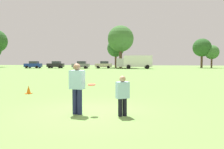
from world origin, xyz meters
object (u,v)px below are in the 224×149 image
at_px(box_truck, 135,61).
at_px(parked_car_center, 81,65).
at_px(frisbee, 92,85).
at_px(parked_car_mid_left, 56,65).
at_px(parked_car_near_left, 33,65).
at_px(parked_car_mid_right, 104,65).
at_px(player_defender, 123,94).
at_px(traffic_cone, 29,90).
at_px(player_thrower, 77,86).

bearing_deg(box_truck, parked_car_center, -176.24).
distance_m(frisbee, parked_car_mid_left, 51.11).
xyz_separation_m(frisbee, box_truck, (0.51, 45.77, 0.70)).
xyz_separation_m(frisbee, parked_car_near_left, (-25.41, 45.65, -0.13)).
bearing_deg(box_truck, parked_car_near_left, -179.74).
bearing_deg(parked_car_mid_right, player_defender, -79.83).
distance_m(traffic_cone, parked_car_mid_left, 45.41).
bearing_deg(parked_car_center, parked_car_mid_right, 22.00).
bearing_deg(parked_car_mid_left, box_truck, -3.56).
relative_size(frisbee, parked_car_mid_right, 0.06).
bearing_deg(player_thrower, traffic_cone, 133.73).
height_order(player_thrower, parked_car_center, parked_car_center).
relative_size(parked_car_near_left, parked_car_center, 1.00).
xyz_separation_m(player_thrower, parked_car_near_left, (-24.90, 45.69, -0.09)).
bearing_deg(box_truck, traffic_cone, -97.11).
distance_m(parked_car_near_left, parked_car_center, 12.76).
height_order(player_thrower, parked_car_mid_left, parked_car_mid_left).
distance_m(player_defender, frisbee, 1.14).
bearing_deg(parked_car_mid_left, parked_car_near_left, -165.65).
bearing_deg(player_defender, player_thrower, 177.66).
bearing_deg(traffic_cone, parked_car_center, 101.17).
height_order(frisbee, parked_car_center, parked_car_center).
bearing_deg(player_defender, parked_car_mid_left, 114.08).
relative_size(frisbee, parked_car_near_left, 0.06).
bearing_deg(parked_car_mid_right, traffic_cone, -86.39).
xyz_separation_m(frisbee, parked_car_center, (-12.68, 44.90, -0.13)).
distance_m(player_thrower, frisbee, 0.52).
bearing_deg(parked_car_center, traffic_cone, -78.83).
height_order(frisbee, parked_car_mid_right, parked_car_mid_right).
height_order(parked_car_mid_left, box_truck, box_truck).
xyz_separation_m(traffic_cone, parked_car_center, (-8.02, 40.60, 0.69)).
distance_m(traffic_cone, box_truck, 41.82).
bearing_deg(parked_car_mid_left, parked_car_center, -16.36).
bearing_deg(traffic_cone, player_thrower, -46.27).
xyz_separation_m(player_defender, parked_car_mid_left, (-21.07, 47.14, 0.15)).
xyz_separation_m(frisbee, parked_car_mid_right, (-7.36, 47.05, -0.13)).
bearing_deg(parked_car_mid_right, player_thrower, -81.73).
height_order(player_defender, traffic_cone, player_defender).
bearing_deg(parked_car_center, parked_car_near_left, 176.63).
distance_m(traffic_cone, parked_car_near_left, 46.27).
bearing_deg(player_defender, traffic_cone, 142.62).
relative_size(frisbee, traffic_cone, 0.56).
bearing_deg(parked_car_mid_right, parked_car_near_left, -175.57).
xyz_separation_m(player_defender, parked_car_near_left, (-26.51, 45.75, 0.15)).
bearing_deg(traffic_cone, parked_car_mid_left, 109.71).
bearing_deg(box_truck, frisbee, -90.64).
height_order(parked_car_mid_left, parked_car_mid_right, same).
bearing_deg(parked_car_near_left, player_defender, -59.91).
bearing_deg(player_thrower, parked_car_center, 105.14).
distance_m(player_thrower, parked_car_near_left, 52.03).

